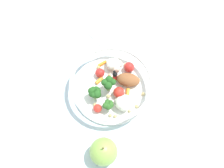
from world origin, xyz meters
name	(u,v)px	position (x,y,z in m)	size (l,w,h in m)	color
ground_plane	(115,92)	(0.00, 0.00, 0.00)	(2.40, 2.40, 0.00)	silver
food_container	(114,85)	(0.01, 0.01, 0.03)	(0.25, 0.25, 0.07)	white
loose_apple	(104,152)	(-0.18, -0.07, 0.04)	(0.07, 0.07, 0.09)	#8CB74C
folded_napkin	(108,30)	(0.19, 0.14, 0.00)	(0.12, 0.11, 0.01)	white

